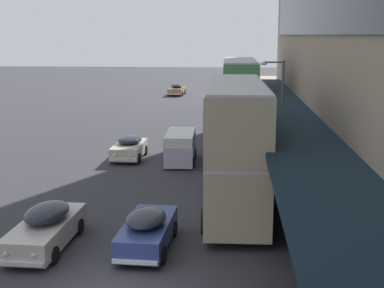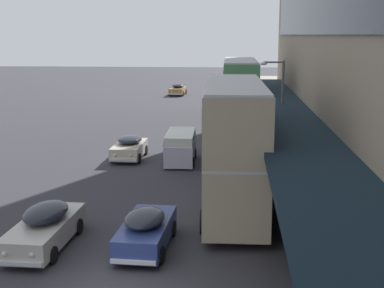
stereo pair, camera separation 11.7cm
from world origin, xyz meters
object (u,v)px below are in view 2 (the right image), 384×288
object	(u,v)px
transit_bus_kerbside_front	(234,142)
sedan_trailing_near	(45,227)
transit_bus_kerbside_far	(240,96)
sedan_lead_mid	(233,149)
vw_van	(181,145)
street_lamp	(279,104)
transit_bus_kerbside_rear	(237,94)
sedan_far_back	(178,89)
sedan_oncoming_front	(146,229)
sedan_oncoming_rear	(129,147)

from	to	relation	value
transit_bus_kerbside_front	sedan_trailing_near	bearing A→B (deg)	-145.35
transit_bus_kerbside_far	sedan_lead_mid	bearing A→B (deg)	-92.96
sedan_lead_mid	vw_van	size ratio (longest dim) A/B	1.08
vw_van	street_lamp	bearing A→B (deg)	-3.74
transit_bus_kerbside_front	transit_bus_kerbside_rear	world-z (taller)	transit_bus_kerbside_front
transit_bus_kerbside_front	sedan_far_back	world-z (taller)	transit_bus_kerbside_front
sedan_lead_mid	vw_van	bearing A→B (deg)	-172.38
sedan_oncoming_front	sedan_trailing_near	xyz separation A→B (m)	(-3.89, -0.10, 0.03)
transit_bus_kerbside_rear	sedan_oncoming_rear	size ratio (longest dim) A/B	2.17
sedan_trailing_near	transit_bus_kerbside_rear	bearing A→B (deg)	79.17
sedan_lead_mid	sedan_far_back	world-z (taller)	sedan_lead_mid
transit_bus_kerbside_rear	sedan_far_back	bearing A→B (deg)	118.83
transit_bus_kerbside_front	transit_bus_kerbside_far	size ratio (longest dim) A/B	1.01
transit_bus_kerbside_rear	sedan_far_back	distance (m)	16.43
transit_bus_kerbside_rear	sedan_trailing_near	xyz separation A→B (m)	(-7.39, -38.62, -1.01)
sedan_oncoming_rear	transit_bus_kerbside_front	bearing A→B (deg)	-55.65
transit_bus_kerbside_rear	sedan_oncoming_front	xyz separation A→B (m)	(-3.49, -38.52, -1.03)
transit_bus_kerbside_front	sedan_oncoming_rear	bearing A→B (deg)	124.35
transit_bus_kerbside_far	sedan_far_back	world-z (taller)	transit_bus_kerbside_far
sedan_lead_mid	vw_van	distance (m)	3.39
sedan_oncoming_rear	street_lamp	bearing A→B (deg)	-6.98
transit_bus_kerbside_far	vw_van	size ratio (longest dim) A/B	2.20
transit_bus_kerbside_front	vw_van	size ratio (longest dim) A/B	2.21
sedan_oncoming_rear	sedan_far_back	xyz separation A→B (m)	(-0.85, 37.99, 0.01)
sedan_lead_mid	sedan_far_back	size ratio (longest dim) A/B	1.03
vw_van	sedan_far_back	bearing A→B (deg)	96.34
transit_bus_kerbside_front	transit_bus_kerbside_far	world-z (taller)	transit_bus_kerbside_far
sedan_far_back	transit_bus_kerbside_far	bearing A→B (deg)	-74.79
transit_bus_kerbside_front	vw_van	bearing A→B (deg)	110.16
transit_bus_kerbside_front	sedan_trailing_near	xyz separation A→B (m)	(-7.18, -4.96, -2.40)
sedan_oncoming_rear	sedan_far_back	bearing A→B (deg)	91.28
transit_bus_kerbside_far	sedan_far_back	xyz separation A→B (m)	(-8.10, 29.77, -2.53)
transit_bus_kerbside_rear	transit_bus_kerbside_far	world-z (taller)	transit_bus_kerbside_far
sedan_oncoming_front	street_lamp	distance (m)	15.30
transit_bus_kerbside_far	sedan_trailing_near	distance (m)	24.54
transit_bus_kerbside_far	vw_van	xyz separation A→B (m)	(-3.79, -8.99, -2.19)
transit_bus_kerbside_rear	vw_van	xyz separation A→B (m)	(-3.61, -24.39, -0.70)
transit_bus_kerbside_front	sedan_lead_mid	world-z (taller)	transit_bus_kerbside_front
sedan_trailing_near	street_lamp	distance (m)	17.27
sedan_oncoming_rear	sedan_trailing_near	xyz separation A→B (m)	(-0.32, -15.00, 0.05)
sedan_lead_mid	sedan_far_back	distance (m)	39.07
transit_bus_kerbside_front	sedan_oncoming_front	xyz separation A→B (m)	(-3.29, -4.87, -2.43)
sedan_trailing_near	sedan_far_back	world-z (taller)	sedan_trailing_near
transit_bus_kerbside_front	sedan_trailing_near	world-z (taller)	transit_bus_kerbside_front
transit_bus_kerbside_far	street_lamp	size ratio (longest dim) A/B	1.60
sedan_lead_mid	sedan_oncoming_rear	world-z (taller)	sedan_lead_mid
transit_bus_kerbside_far	sedan_oncoming_rear	size ratio (longest dim) A/B	2.38
transit_bus_kerbside_front	vw_van	distance (m)	10.09
transit_bus_kerbside_rear	street_lamp	bearing A→B (deg)	-84.25
transit_bus_kerbside_front	sedan_far_back	size ratio (longest dim) A/B	2.12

